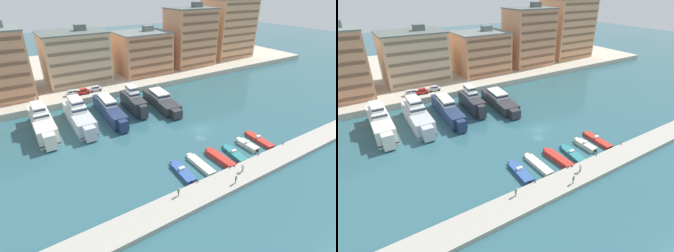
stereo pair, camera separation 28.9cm
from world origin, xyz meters
The scene contains 28 objects.
ground_plane centered at (0.00, 0.00, 0.00)m, with size 400.00×400.00×0.00m, color #2D5B66.
quay_promenade centered at (0.00, 67.76, 0.96)m, with size 180.00×70.00×1.93m, color #BCB29E.
pier_dock centered at (0.00, -19.13, 0.44)m, with size 120.00×5.30×0.88m, color #A8A399.
yacht_ivory_far_left centered at (-34.52, 20.46, 2.68)m, with size 4.73×21.27×8.86m.
yacht_silver_left centered at (-25.64, 19.49, 2.64)m, with size 5.16×21.14×8.91m.
yacht_navy_mid_left centered at (-17.08, 19.82, 2.18)m, with size 4.87×22.56×7.13m.
yacht_charcoal_center_left centered at (-9.32, 20.38, 2.72)m, with size 4.63×15.66×9.00m.
yacht_charcoal_center centered at (-0.99, 18.31, 1.80)m, with size 6.44×20.85×6.31m.
motorboat_blue_far_left centered at (-14.44, -12.19, 0.42)m, with size 2.64×7.89×1.35m.
motorboat_cream_left centered at (-9.94, -12.20, 0.40)m, with size 1.94×8.47×0.85m.
motorboat_red_mid_left centered at (-5.15, -12.87, 0.53)m, with size 2.13×8.34×1.05m.
motorboat_teal_center_left centered at (-1.07, -12.99, 0.38)m, with size 2.82×7.51×1.12m.
motorboat_cream_center centered at (3.83, -12.21, 0.53)m, with size 1.85×6.30×1.49m.
motorboat_red_center_right centered at (8.15, -11.95, 0.40)m, with size 2.37×8.66×1.32m.
car_silver_far_left centered at (-22.83, 37.15, 2.90)m, with size 4.16×2.05×1.80m.
car_red_left centered at (-19.47, 36.46, 2.90)m, with size 4.16×2.03×1.80m.
car_silver_mid_left centered at (-15.24, 37.00, 2.90)m, with size 4.17×2.07×1.80m.
apartment_block_left centered at (-16.80, 51.77, 10.65)m, with size 22.19×16.98×19.36m.
apartment_block_mid_left centered at (8.53, 48.61, 9.82)m, with size 19.88×16.45×17.68m.
apartment_block_center_left centered at (31.48, 47.94, 13.65)m, with size 19.42×14.34×25.33m.
apartment_block_center centered at (56.23, 51.45, 15.08)m, with size 21.99×17.65×28.23m.
pedestrian_near_edge centered at (-8.54, -20.63, 1.93)m, with size 0.63×0.42×1.77m.
pedestrian_mid_deck centered at (-4.97, -18.89, 1.91)m, with size 0.29×0.67×1.74m.
pedestrian_far_side centered at (-19.23, -17.78, 1.91)m, with size 0.59×0.45×1.74m.
bollard_west centered at (-14.16, -16.73, 1.21)m, with size 0.20×0.20×0.61m.
bollard_west_mid centered at (-5.97, -16.73, 1.21)m, with size 0.20×0.20×0.61m.
bollard_east_mid centered at (2.22, -16.73, 1.21)m, with size 0.20×0.20×0.61m.
bollard_east centered at (10.41, -16.73, 1.21)m, with size 0.20×0.20×0.61m.
Camera 1 is at (-39.00, -45.64, 32.77)m, focal length 28.00 mm.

